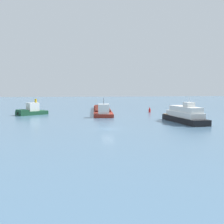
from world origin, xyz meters
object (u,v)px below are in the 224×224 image
(cargo_barge, at_px, (102,110))
(channel_buoy_red, at_px, (150,110))
(white_riverboat, at_px, (185,115))
(tugboat, at_px, (31,111))

(cargo_barge, height_order, channel_buoy_red, cargo_barge)
(channel_buoy_red, bearing_deg, white_riverboat, -87.79)
(tugboat, bearing_deg, channel_buoy_red, 4.45)
(white_riverboat, height_order, cargo_barge, white_riverboat)
(tugboat, height_order, channel_buoy_red, tugboat)
(white_riverboat, xyz_separation_m, cargo_barge, (-17.27, 31.47, -0.93))
(tugboat, distance_m, channel_buoy_red, 39.35)
(white_riverboat, xyz_separation_m, channel_buoy_red, (-1.08, 28.05, -0.94))
(white_riverboat, relative_size, channel_buoy_red, 8.73)
(white_riverboat, relative_size, tugboat, 1.65)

